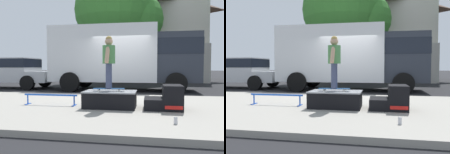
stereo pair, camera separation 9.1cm
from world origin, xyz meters
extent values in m
plane|color=black|center=(0.00, 0.00, 0.00)|extent=(140.00, 140.00, 0.00)
cube|color=gray|center=(0.00, -3.00, 0.06)|extent=(50.00, 5.00, 0.12)
cube|color=black|center=(0.29, -3.23, 0.33)|extent=(1.27, 0.75, 0.41)
cube|color=gray|center=(0.29, -3.23, 0.52)|extent=(1.29, 0.77, 0.03)
cube|color=black|center=(1.36, -3.23, 0.25)|extent=(0.44, 0.75, 0.26)
cube|color=black|center=(1.80, -3.23, 0.41)|extent=(0.44, 0.75, 0.58)
cube|color=red|center=(1.80, -3.61, 0.22)|extent=(0.39, 0.01, 0.08)
cylinder|color=blue|center=(-1.34, -3.13, 0.39)|extent=(1.48, 0.04, 0.04)
cylinder|color=blue|center=(-2.00, -3.13, 0.25)|extent=(0.04, 0.04, 0.27)
cube|color=blue|center=(-2.00, -3.13, 0.13)|extent=(0.06, 0.28, 0.01)
cylinder|color=blue|center=(-0.69, -3.13, 0.25)|extent=(0.04, 0.04, 0.27)
cube|color=blue|center=(-0.69, -3.13, 0.13)|extent=(0.06, 0.28, 0.01)
cube|color=navy|center=(0.26, -3.25, 0.59)|extent=(0.80, 0.29, 0.02)
cylinder|color=silver|center=(0.50, -3.13, 0.56)|extent=(0.06, 0.04, 0.05)
cylinder|color=silver|center=(0.52, -3.31, 0.56)|extent=(0.06, 0.04, 0.05)
cylinder|color=silver|center=(0.00, -3.19, 0.56)|extent=(0.06, 0.04, 0.05)
cylinder|color=silver|center=(0.03, -3.37, 0.56)|extent=(0.06, 0.04, 0.05)
cylinder|color=#3F4766|center=(0.26, -3.17, 0.91)|extent=(0.13, 0.13, 0.62)
cylinder|color=#3F4766|center=(0.26, -3.33, 0.91)|extent=(0.13, 0.13, 0.62)
cylinder|color=#4C8C4C|center=(0.26, -3.25, 1.44)|extent=(0.31, 0.31, 0.45)
cylinder|color=tan|center=(0.26, -3.05, 1.43)|extent=(0.10, 0.27, 0.42)
cylinder|color=tan|center=(0.26, -3.44, 1.43)|extent=(0.10, 0.27, 0.42)
sphere|color=tan|center=(0.26, -3.25, 1.76)|extent=(0.20, 0.20, 0.20)
sphere|color=tan|center=(0.26, -3.25, 1.82)|extent=(0.16, 0.16, 0.16)
cylinder|color=silver|center=(1.73, -4.65, 0.18)|extent=(0.07, 0.07, 0.12)
cylinder|color=silver|center=(1.73, -4.65, 0.24)|extent=(0.06, 0.06, 0.00)
cube|color=silver|center=(-0.94, 2.20, 1.75)|extent=(5.00, 2.35, 2.60)
cube|color=#282D38|center=(2.51, 2.20, 1.55)|extent=(1.90, 2.16, 2.20)
cube|color=black|center=(2.51, 2.20, 2.03)|extent=(1.92, 2.19, 0.70)
cylinder|color=black|center=(2.36, 3.38, 0.45)|extent=(0.90, 0.28, 0.90)
cylinder|color=black|center=(2.36, 1.03, 0.45)|extent=(0.90, 0.28, 0.90)
cylinder|color=black|center=(-2.34, 3.38, 0.45)|extent=(0.90, 0.28, 0.90)
cylinder|color=black|center=(-2.34, 1.03, 0.45)|extent=(0.90, 0.28, 0.90)
cube|color=#B2B5BA|center=(-4.29, 2.31, 0.64)|extent=(1.10, 1.85, 0.55)
cube|color=#B2B5BA|center=(-5.84, 2.31, 0.98)|extent=(2.00, 1.85, 1.25)
cube|color=black|center=(-5.84, 2.31, 1.33)|extent=(2.02, 1.87, 0.45)
cylinder|color=black|center=(-4.66, 3.24, 0.36)|extent=(0.72, 0.24, 0.72)
cylinder|color=black|center=(-4.66, 1.39, 0.36)|extent=(0.72, 0.24, 0.72)
cylinder|color=brown|center=(-1.29, 7.42, 1.69)|extent=(0.56, 0.56, 3.38)
sphere|color=#387A2D|center=(-1.29, 7.42, 5.24)|extent=(5.75, 5.75, 5.75)
sphere|color=#387A2D|center=(0.29, 7.42, 4.53)|extent=(3.73, 3.73, 3.73)
cube|color=beige|center=(0.91, 12.04, 3.00)|extent=(9.00, 7.50, 6.00)
cube|color=#B2ADA3|center=(0.91, 8.04, 1.40)|extent=(9.00, 0.50, 2.80)
pyramid|color=#473328|center=(0.91, 12.04, 7.20)|extent=(9.54, 7.95, 2.40)
camera|label=1|loc=(1.28, -8.74, 1.13)|focal=36.12mm
camera|label=2|loc=(1.37, -8.72, 1.13)|focal=36.12mm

